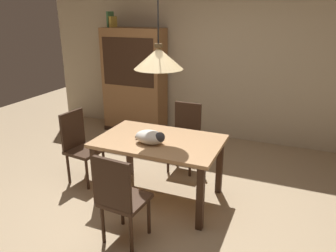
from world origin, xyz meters
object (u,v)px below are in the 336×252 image
at_px(chair_near_front, 120,196).
at_px(hutch_bookcase, 135,83).
at_px(cat_sleeping, 151,137).
at_px(book_yellow_short, 113,22).
at_px(chair_left_side, 80,144).
at_px(book_green_slim, 110,19).
at_px(dining_table, 159,148).
at_px(chair_far_back, 185,133).
at_px(pendant_lamp, 159,58).

bearing_deg(chair_near_front, hutch_bookcase, 115.51).
bearing_deg(cat_sleeping, book_yellow_short, 129.06).
bearing_deg(chair_near_front, book_yellow_short, 121.48).
xyz_separation_m(chair_left_side, book_green_slim, (-0.67, 1.96, 1.47)).
bearing_deg(cat_sleeping, dining_table, 76.21).
relative_size(chair_far_back, pendant_lamp, 0.72).
distance_m(chair_near_front, hutch_bookcase, 3.17).
height_order(chair_near_front, cat_sleeping, chair_near_front).
xyz_separation_m(chair_far_back, book_green_slim, (-1.80, 1.09, 1.47)).
height_order(chair_left_side, book_yellow_short, book_yellow_short).
distance_m(dining_table, book_yellow_short, 2.93).
bearing_deg(book_yellow_short, chair_left_side, -72.44).
relative_size(dining_table, chair_left_side, 1.51).
height_order(dining_table, chair_left_side, chair_left_side).
height_order(chair_near_front, chair_far_back, same).
relative_size(chair_near_front, hutch_bookcase, 0.50).
height_order(dining_table, chair_far_back, chair_far_back).
bearing_deg(chair_near_front, dining_table, 89.61).
height_order(chair_far_back, book_green_slim, book_green_slim).
distance_m(dining_table, cat_sleeping, 0.23).
bearing_deg(cat_sleeping, hutch_bookcase, 122.19).
relative_size(chair_left_side, pendant_lamp, 0.72).
height_order(pendant_lamp, book_green_slim, pendant_lamp).
xyz_separation_m(chair_near_front, book_yellow_short, (-1.74, 2.84, 1.43)).
height_order(dining_table, book_green_slim, book_green_slim).
bearing_deg(hutch_bookcase, book_green_slim, 179.80).
xyz_separation_m(chair_near_front, chair_far_back, (0.01, 1.76, 0.00)).
xyz_separation_m(dining_table, chair_left_side, (-1.13, 0.01, -0.14)).
height_order(chair_left_side, book_green_slim, book_green_slim).
relative_size(dining_table, cat_sleeping, 3.58).
relative_size(chair_left_side, cat_sleeping, 2.38).
bearing_deg(pendant_lamp, chair_left_side, 179.54).
relative_size(dining_table, pendant_lamp, 1.08).
distance_m(chair_far_back, chair_left_side, 1.42).
relative_size(dining_table, book_green_slim, 5.38).
bearing_deg(chair_left_side, book_yellow_short, 107.56).
xyz_separation_m(cat_sleeping, book_green_slim, (-1.76, 2.11, 1.15)).
distance_m(chair_left_side, book_green_slim, 2.54).
bearing_deg(hutch_bookcase, chair_left_side, -83.17).
bearing_deg(hutch_bookcase, cat_sleeping, -57.81).
height_order(cat_sleeping, book_yellow_short, book_yellow_short).
xyz_separation_m(cat_sleeping, pendant_lamp, (0.04, 0.14, 0.84)).
distance_m(chair_far_back, pendant_lamp, 1.45).
height_order(dining_table, pendant_lamp, pendant_lamp).
bearing_deg(book_green_slim, chair_near_front, -57.78).
height_order(dining_table, book_yellow_short, book_yellow_short).
bearing_deg(book_green_slim, cat_sleeping, -50.11).
bearing_deg(chair_near_front, chair_left_side, 141.66).
bearing_deg(chair_left_side, chair_near_front, -38.34).
xyz_separation_m(dining_table, pendant_lamp, (0.00, 0.00, 1.01)).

